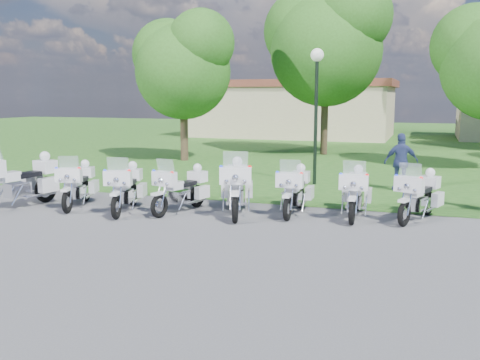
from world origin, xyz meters
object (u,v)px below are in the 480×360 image
(lamp_post, at_px, (317,84))
(motorcycle_0, at_px, (21,180))
(motorcycle_3, at_px, (182,188))
(bystander_c, at_px, (401,162))
(motorcycle_4, at_px, (236,186))
(motorcycle_7, at_px, (419,195))
(motorcycle_2, at_px, (126,187))
(motorcycle_5, at_px, (295,190))
(motorcycle_6, at_px, (356,192))
(motorcycle_1, at_px, (78,184))

(lamp_post, bearing_deg, motorcycle_0, -136.54)
(motorcycle_3, relative_size, bystander_c, 1.17)
(motorcycle_4, bearing_deg, motorcycle_7, 172.61)
(motorcycle_2, xyz_separation_m, motorcycle_5, (4.26, 1.25, -0.01))
(motorcycle_4, bearing_deg, bystander_c, -146.11)
(motorcycle_6, height_order, motorcycle_7, motorcycle_6)
(motorcycle_2, height_order, motorcycle_5, motorcycle_2)
(lamp_post, bearing_deg, motorcycle_1, -132.88)
(lamp_post, distance_m, bystander_c, 3.80)
(motorcycle_5, bearing_deg, motorcycle_0, 11.74)
(motorcycle_1, distance_m, motorcycle_4, 4.47)
(motorcycle_2, distance_m, lamp_post, 7.56)
(motorcycle_6, xyz_separation_m, lamp_post, (-1.98, 4.54, 2.79))
(motorcycle_5, height_order, bystander_c, bystander_c)
(motorcycle_3, bearing_deg, motorcycle_4, -157.83)
(motorcycle_4, relative_size, motorcycle_6, 1.09)
(motorcycle_5, xyz_separation_m, motorcycle_7, (3.04, 0.31, -0.00))
(motorcycle_2, relative_size, motorcycle_4, 0.90)
(motorcycle_3, bearing_deg, motorcycle_6, -155.49)
(motorcycle_7, bearing_deg, motorcycle_5, 25.07)
(lamp_post, bearing_deg, motorcycle_6, -66.43)
(motorcycle_3, xyz_separation_m, motorcycle_6, (4.39, 0.90, 0.02))
(motorcycle_5, xyz_separation_m, motorcycle_6, (1.52, 0.12, 0.01))
(motorcycle_2, bearing_deg, motorcycle_6, 177.43)
(motorcycle_2, height_order, motorcycle_6, motorcycle_2)
(motorcycle_3, xyz_separation_m, motorcycle_4, (1.44, 0.24, 0.10))
(motorcycle_0, height_order, bystander_c, bystander_c)
(motorcycle_7, bearing_deg, motorcycle_3, 29.72)
(motorcycle_3, bearing_deg, motorcycle_2, 31.43)
(motorcycle_6, bearing_deg, motorcycle_0, 9.16)
(motorcycle_1, height_order, motorcycle_6, motorcycle_6)
(motorcycle_0, relative_size, motorcycle_1, 1.24)
(motorcycle_5, relative_size, motorcycle_7, 1.05)
(motorcycle_1, bearing_deg, motorcycle_3, 168.68)
(motorcycle_1, relative_size, bystander_c, 1.16)
(motorcycle_0, xyz_separation_m, motorcycle_4, (5.81, 1.21, -0.03))
(lamp_post, height_order, bystander_c, lamp_post)
(motorcycle_3, relative_size, motorcycle_4, 0.88)
(bystander_c, bearing_deg, motorcycle_2, 22.67)
(motorcycle_4, xyz_separation_m, lamp_post, (0.97, 5.21, 2.71))
(motorcycle_0, distance_m, lamp_post, 9.71)
(motorcycle_1, distance_m, motorcycle_7, 9.01)
(motorcycle_0, xyz_separation_m, motorcycle_6, (8.76, 1.88, -0.11))
(lamp_post, bearing_deg, motorcycle_2, -122.73)
(motorcycle_1, distance_m, motorcycle_5, 5.96)
(motorcycle_3, height_order, bystander_c, bystander_c)
(motorcycle_6, bearing_deg, bystander_c, -104.48)
(motorcycle_0, distance_m, motorcycle_4, 5.93)
(motorcycle_4, bearing_deg, motorcycle_0, -6.49)
(motorcycle_2, distance_m, bystander_c, 8.70)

